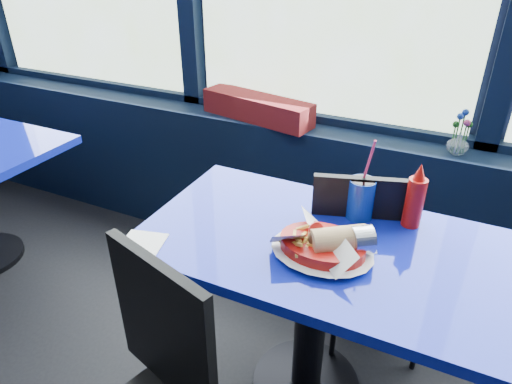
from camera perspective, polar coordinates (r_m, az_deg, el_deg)
name	(u,v)px	position (r m, az deg, el deg)	size (l,w,h in m)	color
window_sill	(313,195)	(2.54, 7.08, -0.34)	(5.00, 0.26, 0.80)	black
near_table	(314,281)	(1.68, 7.24, -10.93)	(1.20, 0.70, 0.75)	black
chair_near_back	(373,252)	(1.94, 14.43, -7.29)	(0.51, 0.52, 0.91)	black
planter_box	(257,108)	(2.43, 0.16, 10.48)	(0.62, 0.16, 0.12)	maroon
flower_vase	(459,141)	(2.21, 24.02, 5.87)	(0.11, 0.11, 0.20)	silver
food_basket	(325,245)	(1.48, 8.56, -6.51)	(0.33, 0.33, 0.11)	#AF110B
ketchup_bottle	(415,199)	(1.67, 19.25, -0.82)	(0.06, 0.06, 0.24)	#AF110B
soda_cup	(361,198)	(1.68, 12.97, -0.71)	(0.10, 0.10, 0.32)	navy
napkin	(142,244)	(1.58, -14.07, -6.29)	(0.14, 0.14, 0.00)	white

